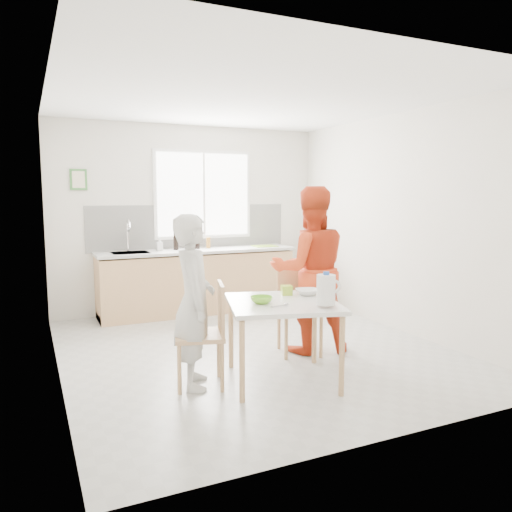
{
  "coord_description": "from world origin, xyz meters",
  "views": [
    {
      "loc": [
        -2.21,
        -4.86,
        1.7
      ],
      "look_at": [
        0.12,
        0.2,
        1.01
      ],
      "focal_mm": 35.0,
      "sensor_mm": 36.0,
      "label": 1
    }
  ],
  "objects": [
    {
      "name": "ground",
      "position": [
        0.0,
        0.0,
        0.0
      ],
      "size": [
        4.5,
        4.5,
        0.0
      ],
      "primitive_type": "plane",
      "color": "#B7B7B2",
      "rests_on": "ground"
    },
    {
      "name": "room_shell",
      "position": [
        0.0,
        0.0,
        1.64
      ],
      "size": [
        4.5,
        4.5,
        4.5
      ],
      "color": "silver",
      "rests_on": "ground"
    },
    {
      "name": "window",
      "position": [
        0.2,
        2.23,
        1.7
      ],
      "size": [
        1.5,
        0.06,
        1.3
      ],
      "color": "white",
      "rests_on": "room_shell"
    },
    {
      "name": "backsplash",
      "position": [
        0.0,
        2.24,
        1.23
      ],
      "size": [
        3.0,
        0.02,
        0.65
      ],
      "primitive_type": "cube",
      "color": "white",
      "rests_on": "room_shell"
    },
    {
      "name": "picture_frame",
      "position": [
        -1.55,
        2.23,
        1.9
      ],
      "size": [
        0.22,
        0.03,
        0.28
      ],
      "color": "#3E803A",
      "rests_on": "room_shell"
    },
    {
      "name": "kitchen_counter",
      "position": [
        -0.0,
        1.95,
        0.42
      ],
      "size": [
        2.84,
        0.64,
        1.37
      ],
      "color": "tan",
      "rests_on": "ground"
    },
    {
      "name": "dining_table",
      "position": [
        -0.14,
        -0.95,
        0.67
      ],
      "size": [
        1.19,
        1.19,
        0.74
      ],
      "rotation": [
        0.0,
        0.0,
        -0.27
      ],
      "color": "white",
      "rests_on": "ground"
    },
    {
      "name": "chair_left",
      "position": [
        -0.8,
        -0.76,
        0.51
      ],
      "size": [
        0.53,
        0.53,
        0.93
      ],
      "rotation": [
        0.0,
        0.0,
        -1.85
      ],
      "color": "tan",
      "rests_on": "ground"
    },
    {
      "name": "chair_far",
      "position": [
        0.42,
        -0.25,
        0.52
      ],
      "size": [
        0.54,
        0.54,
        0.94
      ],
      "rotation": [
        0.0,
        0.0,
        -0.27
      ],
      "color": "tan",
      "rests_on": "ground"
    },
    {
      "name": "person_white",
      "position": [
        -0.91,
        -0.73,
        0.77
      ],
      "size": [
        0.51,
        0.64,
        1.54
      ],
      "primitive_type": "imported",
      "rotation": [
        0.0,
        0.0,
        1.3
      ],
      "color": "silver",
      "rests_on": "ground"
    },
    {
      "name": "person_red",
      "position": [
        0.54,
        -0.29,
        0.9
      ],
      "size": [
        1.02,
        0.89,
        1.79
      ],
      "primitive_type": "imported",
      "rotation": [
        0.0,
        0.0,
        2.87
      ],
      "color": "red",
      "rests_on": "ground"
    },
    {
      "name": "bowl_green",
      "position": [
        -0.35,
        -0.94,
        0.77
      ],
      "size": [
        0.24,
        0.24,
        0.06
      ],
      "primitive_type": "imported",
      "rotation": [
        0.0,
        0.0,
        -0.27
      ],
      "color": "#7ED731",
      "rests_on": "dining_table"
    },
    {
      "name": "bowl_white",
      "position": [
        0.21,
        -0.79,
        0.77
      ],
      "size": [
        0.28,
        0.28,
        0.05
      ],
      "primitive_type": "imported",
      "rotation": [
        0.0,
        0.0,
        -0.27
      ],
      "color": "white",
      "rests_on": "dining_table"
    },
    {
      "name": "milk_jug",
      "position": [
        0.09,
        -1.3,
        0.9
      ],
      "size": [
        0.22,
        0.16,
        0.28
      ],
      "rotation": [
        0.0,
        0.0,
        -0.27
      ],
      "color": "white",
      "rests_on": "dining_table"
    },
    {
      "name": "green_box",
      "position": [
        0.03,
        -0.71,
        0.79
      ],
      "size": [
        0.12,
        0.12,
        0.09
      ],
      "primitive_type": "cube",
      "rotation": [
        0.0,
        0.0,
        -0.27
      ],
      "color": "#9FCA2E",
      "rests_on": "dining_table"
    },
    {
      "name": "spoon",
      "position": [
        -0.28,
        -1.14,
        0.75
      ],
      "size": [
        0.16,
        0.02,
        0.01
      ],
      "primitive_type": "cylinder",
      "rotation": [
        0.0,
        1.57,
        0.07
      ],
      "color": "#A5A5AA",
      "rests_on": "dining_table"
    },
    {
      "name": "cutting_board",
      "position": [
        1.06,
        1.9,
        0.93
      ],
      "size": [
        0.36,
        0.27,
        0.01
      ],
      "primitive_type": "cube",
      "rotation": [
        0.0,
        0.0,
        -0.05
      ],
      "color": "#8BBC2B",
      "rests_on": "kitchen_counter"
    },
    {
      "name": "wine_bottle_a",
      "position": [
        -0.3,
        2.01,
        1.08
      ],
      "size": [
        0.07,
        0.07,
        0.32
      ],
      "primitive_type": "cylinder",
      "color": "black",
      "rests_on": "kitchen_counter"
    },
    {
      "name": "wine_bottle_b",
      "position": [
        0.02,
        2.01,
        1.07
      ],
      "size": [
        0.07,
        0.07,
        0.3
      ],
      "primitive_type": "cylinder",
      "color": "black",
      "rests_on": "kitchen_counter"
    },
    {
      "name": "jar_amber",
      "position": [
        0.2,
        2.03,
        1.0
      ],
      "size": [
        0.06,
        0.06,
        0.16
      ],
      "primitive_type": "cylinder",
      "color": "#9A6321",
      "rests_on": "kitchen_counter"
    },
    {
      "name": "soap_bottle",
      "position": [
        -0.53,
        2.02,
        1.01
      ],
      "size": [
        0.08,
        0.08,
        0.18
      ],
      "primitive_type": "imported",
      "rotation": [
        0.0,
        0.0,
        0.0
      ],
      "color": "#999999",
      "rests_on": "kitchen_counter"
    }
  ]
}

